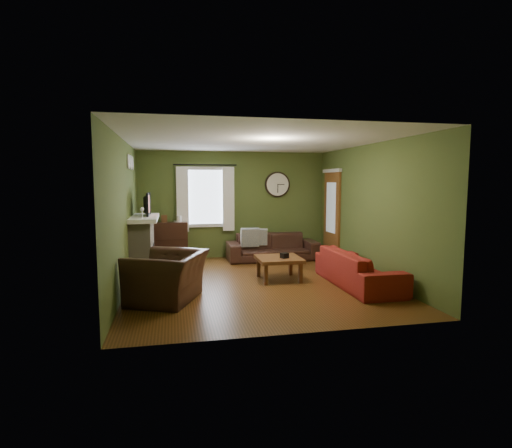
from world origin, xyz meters
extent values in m
cube|color=#543113|center=(0.00, 0.00, 0.00)|extent=(4.60, 5.20, 0.00)
cube|color=white|center=(0.00, 0.00, 2.60)|extent=(4.60, 5.20, 0.00)
cube|color=#495A26|center=(-2.30, 0.00, 1.30)|extent=(0.00, 5.20, 2.60)
cube|color=#495A26|center=(2.30, 0.00, 1.30)|extent=(0.00, 5.20, 2.60)
cube|color=#495A26|center=(0.00, 2.60, 1.30)|extent=(4.60, 0.00, 2.60)
cube|color=#495A26|center=(0.00, -2.60, 1.30)|extent=(4.60, 0.00, 2.60)
cube|color=gray|center=(-2.10, 1.15, 0.55)|extent=(0.40, 1.40, 1.10)
cube|color=black|center=(-1.91, 1.15, 0.30)|extent=(0.04, 0.60, 0.55)
cube|color=white|center=(-2.07, 1.15, 1.14)|extent=(0.58, 1.60, 0.08)
imported|color=black|center=(-2.05, 1.30, 1.35)|extent=(0.08, 0.60, 0.35)
cube|color=#994C3F|center=(-1.97, 1.30, 1.41)|extent=(0.02, 0.62, 0.36)
cylinder|color=white|center=(-2.28, 0.80, 2.25)|extent=(0.28, 0.28, 0.03)
cylinder|color=white|center=(-2.28, 1.15, 2.25)|extent=(0.28, 0.28, 0.03)
cylinder|color=white|center=(-2.28, 1.50, 2.25)|extent=(0.28, 0.28, 0.03)
cylinder|color=black|center=(-0.70, 2.48, 2.27)|extent=(0.03, 0.03, 1.50)
cube|color=white|center=(-1.25, 2.48, 1.45)|extent=(0.28, 0.04, 1.55)
cube|color=white|center=(-0.15, 2.48, 1.45)|extent=(0.28, 0.04, 1.55)
cube|color=brown|center=(2.27, 1.85, 1.05)|extent=(0.05, 0.90, 2.10)
imported|color=brown|center=(-1.46, 2.49, 0.96)|extent=(0.19, 0.24, 0.02)
imported|color=#321C16|center=(0.84, 2.03, 0.31)|extent=(2.15, 0.84, 0.63)
cube|color=gray|center=(0.54, 2.12, 0.55)|extent=(0.40, 0.19, 0.39)
cube|color=gray|center=(0.30, 2.09, 0.55)|extent=(0.44, 0.14, 0.44)
imported|color=maroon|center=(1.77, -0.60, 0.31)|extent=(0.84, 2.15, 0.63)
imported|color=#321C16|center=(-1.58, -0.86, 0.38)|extent=(1.40, 1.48, 0.76)
cube|color=black|center=(0.56, -0.02, 0.40)|extent=(0.16, 0.16, 0.10)
camera|label=1|loc=(-1.47, -7.15, 1.87)|focal=28.00mm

